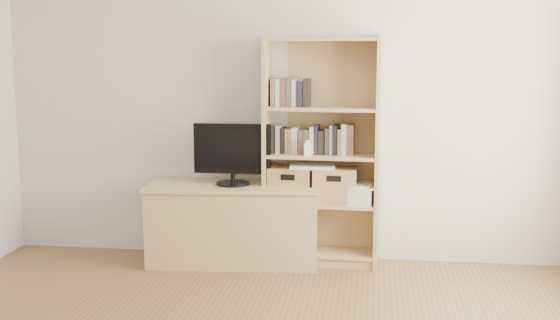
% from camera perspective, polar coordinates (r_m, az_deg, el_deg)
% --- Properties ---
extents(back_wall, '(4.50, 0.02, 2.60)m').
position_cam_1_polar(back_wall, '(5.57, 0.17, 5.18)').
color(back_wall, silver).
rests_on(back_wall, floor).
extents(tv_stand, '(1.35, 0.61, 0.60)m').
position_cam_1_polar(tv_stand, '(5.55, -3.82, -5.32)').
color(tv_stand, tan).
rests_on(tv_stand, floor).
extents(bookshelf, '(0.90, 0.35, 1.78)m').
position_cam_1_polar(bookshelf, '(5.43, 3.41, 0.68)').
color(bookshelf, tan).
rests_on(bookshelf, floor).
extents(television, '(0.60, 0.05, 0.47)m').
position_cam_1_polar(television, '(5.44, -3.88, 0.45)').
color(television, black).
rests_on(television, tv_stand).
extents(books_row_mid, '(0.90, 0.23, 0.24)m').
position_cam_1_polar(books_row_mid, '(5.43, 3.45, 1.76)').
color(books_row_mid, '#36312C').
rests_on(books_row_mid, bookshelf).
extents(books_row_upper, '(0.38, 0.14, 0.20)m').
position_cam_1_polar(books_row_upper, '(5.43, 1.40, 5.42)').
color(books_row_upper, '#36312C').
rests_on(books_row_upper, bookshelf).
extents(baby_monitor, '(0.06, 0.04, 0.10)m').
position_cam_1_polar(baby_monitor, '(5.34, 2.24, 0.88)').
color(baby_monitor, white).
rests_on(baby_monitor, bookshelf).
extents(basket_left, '(0.35, 0.30, 0.27)m').
position_cam_1_polar(basket_left, '(5.50, 0.93, -1.94)').
color(basket_left, '#9F7447').
rests_on(basket_left, bookshelf).
extents(basket_right, '(0.34, 0.28, 0.27)m').
position_cam_1_polar(basket_right, '(5.45, 4.52, -2.05)').
color(basket_right, '#9F7447').
rests_on(basket_right, bookshelf).
extents(laptop, '(0.36, 0.27, 0.03)m').
position_cam_1_polar(laptop, '(5.43, 2.66, -0.49)').
color(laptop, white).
rests_on(laptop, basket_left).
extents(magazine_stack, '(0.23, 0.31, 0.13)m').
position_cam_1_polar(magazine_stack, '(5.45, 6.57, -2.83)').
color(magazine_stack, silver).
rests_on(magazine_stack, bookshelf).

